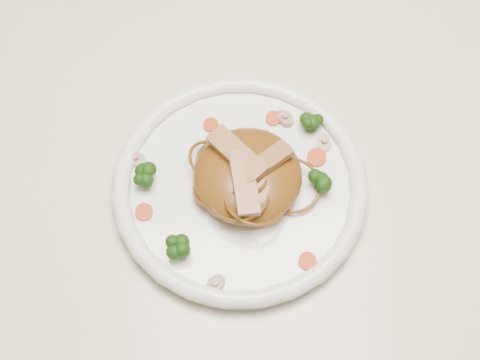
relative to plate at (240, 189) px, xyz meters
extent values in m
plane|color=#53381C|center=(0.07, 0.08, -0.76)|extent=(4.00, 4.00, 0.00)
cube|color=beige|center=(0.07, 0.08, -0.03)|extent=(1.20, 0.80, 0.04)
cylinder|color=white|center=(0.00, 0.00, 0.00)|extent=(0.36, 0.36, 0.02)
ellipsoid|color=brown|center=(0.01, 0.00, 0.03)|extent=(0.13, 0.13, 0.04)
cube|color=#A6744E|center=(0.03, 0.00, 0.05)|extent=(0.06, 0.05, 0.01)
cube|color=#A6744E|center=(0.00, 0.02, 0.05)|extent=(0.06, 0.08, 0.01)
cube|color=#A6744E|center=(0.00, -0.02, 0.05)|extent=(0.02, 0.07, 0.01)
cylinder|color=#BB3106|center=(0.05, 0.08, 0.01)|extent=(0.02, 0.02, 0.00)
cylinder|color=#BB3106|center=(-0.11, -0.02, 0.01)|extent=(0.02, 0.02, 0.00)
cylinder|color=#BB3106|center=(0.09, 0.02, 0.01)|extent=(0.02, 0.02, 0.00)
cylinder|color=#BB3106|center=(-0.02, 0.08, 0.01)|extent=(0.02, 0.02, 0.00)
cylinder|color=#BB3106|center=(0.06, -0.10, 0.01)|extent=(0.02, 0.02, 0.00)
cylinder|color=#C8B096|center=(-0.04, -0.11, 0.01)|extent=(0.03, 0.03, 0.01)
cylinder|color=#C8B096|center=(0.10, 0.04, 0.01)|extent=(0.02, 0.02, 0.01)
cylinder|color=#C8B096|center=(-0.11, 0.05, 0.01)|extent=(0.03, 0.03, 0.01)
cylinder|color=#C8B096|center=(0.06, 0.08, 0.01)|extent=(0.03, 0.03, 0.01)
camera|label=1|loc=(-0.05, -0.34, 0.70)|focal=51.92mm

